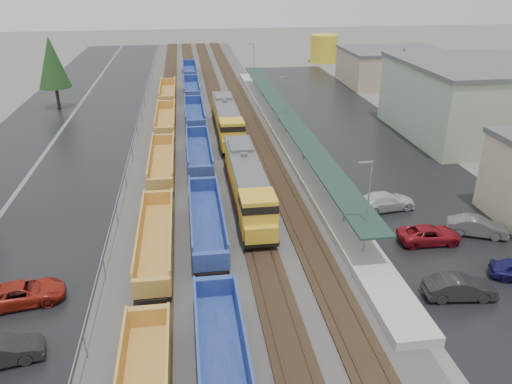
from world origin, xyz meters
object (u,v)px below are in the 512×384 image
locomotive_trail (227,120)px  well_string_yellow (160,195)px  parked_car_east_c (385,201)px  parked_car_east_a (460,288)px  parked_car_east_e (477,227)px  locomotive_lead (247,184)px  parked_car_east_b (429,235)px  well_string_blue (199,153)px  parked_car_west_c (23,293)px  storage_tank (324,49)px

locomotive_trail → well_string_yellow: size_ratio=0.19×
well_string_yellow → parked_car_east_c: size_ratio=17.73×
parked_car_east_a → parked_car_east_e: bearing=-30.8°
parked_car_east_a → locomotive_lead: bearing=43.3°
parked_car_east_b → parked_car_east_e: (4.45, 0.59, 0.08)m
locomotive_trail → well_string_blue: 9.86m
locomotive_lead → parked_car_west_c: (-16.47, -12.38, -1.53)m
parked_car_east_b → storage_tank: bearing=-7.9°
locomotive_lead → storage_tank: storage_tank is taller
locomotive_lead → parked_car_east_b: bearing=-32.4°
locomotive_trail → storage_tank: storage_tank is taller
well_string_yellow → parked_car_east_e: size_ratio=20.78×
parked_car_east_c → parked_car_east_b: bearing=-176.4°
locomotive_trail → well_string_blue: locomotive_trail is taller
parked_car_east_c → parked_car_east_e: size_ratio=1.17×
locomotive_trail → parked_car_east_b: bearing=-65.3°
parked_car_east_b → well_string_yellow: bearing=66.9°
locomotive_trail → parked_car_east_b: locomotive_trail is taller
well_string_blue → parked_car_east_c: (16.39, -14.40, -0.37)m
well_string_yellow → well_string_blue: well_string_blue is taller
well_string_yellow → parked_car_east_e: 27.69m
well_string_blue → parked_car_east_b: 27.19m
well_string_yellow → parked_car_east_a: (20.26, -17.19, -0.35)m
well_string_yellow → well_string_blue: 11.50m
well_string_blue → parked_car_west_c: bearing=-117.0°
locomotive_trail → storage_tank: size_ratio=3.02×
well_string_yellow → storage_tank: storage_tank is taller
storage_tank → parked_car_east_c: bearing=-101.1°
locomotive_lead → well_string_yellow: (-8.00, 1.26, -1.14)m
locomotive_trail → parked_car_east_b: size_ratio=3.71×
parked_car_west_c → parked_car_east_e: 34.81m
parked_car_east_a → parked_car_east_b: size_ratio=0.95×
parked_car_east_a → locomotive_trail: bearing=24.0°
locomotive_trail → parked_car_east_a: (12.26, -36.92, -1.48)m
locomotive_lead → parked_car_west_c: 20.67m
parked_car_east_c → parked_car_east_e: bearing=-142.6°
well_string_yellow → storage_tank: bearing=64.3°
storage_tank → locomotive_trail: bearing=-117.0°
locomotive_trail → well_string_yellow: (-8.00, -19.74, -1.14)m
parked_car_east_e → storage_tank: bearing=16.5°
parked_car_east_a → storage_tank: bearing=-3.8°
locomotive_lead → storage_tank: 79.79m
parked_car_east_b → parked_car_east_c: parked_car_east_c is taller
locomotive_trail → parked_car_west_c: size_ratio=3.50×
locomotive_lead → parked_car_east_e: size_ratio=3.94×
locomotive_trail → locomotive_lead: bearing=-90.0°
locomotive_lead → parked_car_east_c: locomotive_lead is taller
storage_tank → parked_car_east_a: 92.12m
locomotive_trail → parked_car_east_c: (12.39, -23.35, -1.47)m
well_string_blue → well_string_yellow: bearing=-110.3°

